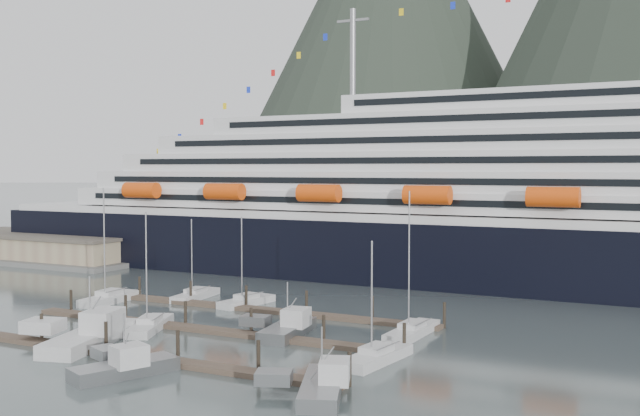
# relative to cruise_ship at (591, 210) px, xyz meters

# --- Properties ---
(ground) EXTENTS (1600.00, 1600.00, 0.00)m
(ground) POSITION_rel_cruise_ship_xyz_m (-30.03, -54.94, -12.04)
(ground) COLOR #4B5957
(ground) RESTS_ON ground
(cruise_ship) EXTENTS (210.00, 30.40, 50.30)m
(cruise_ship) POSITION_rel_cruise_ship_xyz_m (0.00, 0.00, 0.00)
(cruise_ship) COLOR black
(cruise_ship) RESTS_ON ground
(warehouse) EXTENTS (46.00, 20.00, 5.80)m
(warehouse) POSITION_rel_cruise_ship_xyz_m (-102.03, -12.94, -9.79)
(warehouse) COLOR #595956
(warehouse) RESTS_ON ground
(dock_near) EXTENTS (48.18, 2.28, 3.20)m
(dock_near) POSITION_rel_cruise_ship_xyz_m (-34.95, -64.89, -11.73)
(dock_near) COLOR #4D3D31
(dock_near) RESTS_ON ground
(dock_mid) EXTENTS (48.18, 2.28, 3.20)m
(dock_mid) POSITION_rel_cruise_ship_xyz_m (-34.95, -51.89, -11.73)
(dock_mid) COLOR #4D3D31
(dock_mid) RESTS_ON ground
(dock_far) EXTENTS (48.18, 2.28, 3.20)m
(dock_far) POSITION_rel_cruise_ship_xyz_m (-34.95, -38.89, -11.73)
(dock_far) COLOR #4D3D31
(dock_far) RESTS_ON ground
(sailboat_a) EXTENTS (3.90, 10.48, 16.35)m
(sailboat_a) POSITION_rel_cruise_ship_xyz_m (-57.02, -42.78, -11.58)
(sailboat_a) COLOR #BCBCBC
(sailboat_a) RESTS_ON ground
(sailboat_b) EXTENTS (6.40, 10.55, 14.00)m
(sailboat_b) POSITION_rel_cruise_ship_xyz_m (-40.57, -54.10, -11.61)
(sailboat_b) COLOR #BCBCBC
(sailboat_b) RESTS_ON ground
(sailboat_e) EXTENTS (3.70, 10.07, 11.78)m
(sailboat_e) POSITION_rel_cruise_ship_xyz_m (-48.36, -34.95, -11.63)
(sailboat_e) COLOR #BCBCBC
(sailboat_e) RESTS_ON ground
(sailboat_f) EXTENTS (4.06, 9.38, 12.45)m
(sailboat_f) POSITION_rel_cruise_ship_xyz_m (-39.19, -35.96, -11.62)
(sailboat_f) COLOR #BCBCBC
(sailboat_f) RESTS_ON ground
(sailboat_g) EXTENTS (2.94, 10.82, 16.43)m
(sailboat_g) POSITION_rel_cruise_ship_xyz_m (-12.94, -43.28, -11.60)
(sailboat_g) COLOR #BCBCBC
(sailboat_g) RESTS_ON ground
(sailboat_h) EXTENTS (3.94, 9.94, 12.15)m
(sailboat_h) POSITION_rel_cruise_ship_xyz_m (-12.03, -55.56, -11.62)
(sailboat_h) COLOR #BCBCBC
(sailboat_h) RESTS_ON ground
(trawler_a) EXTENTS (11.30, 14.91, 7.94)m
(trawler_a) POSITION_rel_cruise_ship_xyz_m (-41.56, -62.59, -11.06)
(trawler_a) COLOR #BCBCBC
(trawler_a) RESTS_ON ground
(trawler_b) EXTENTS (8.33, 9.94, 6.11)m
(trawler_b) POSITION_rel_cruise_ship_xyz_m (-30.29, -69.90, -11.22)
(trawler_b) COLOR gray
(trawler_b) RESTS_ON ground
(trawler_d) EXTENTS (8.81, 10.73, 6.10)m
(trawler_d) POSITION_rel_cruise_ship_xyz_m (-12.14, -67.07, -11.22)
(trawler_d) COLOR gray
(trawler_d) RESTS_ON ground
(trawler_e) EXTENTS (7.97, 10.44, 6.51)m
(trawler_e) POSITION_rel_cruise_ship_xyz_m (-25.26, -49.57, -11.19)
(trawler_e) COLOR gray
(trawler_e) RESTS_ON ground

